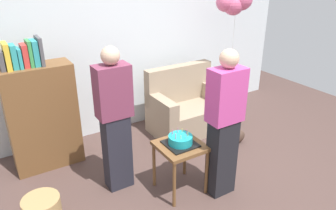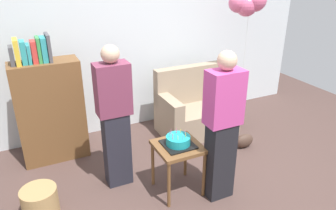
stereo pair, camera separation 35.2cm
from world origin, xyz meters
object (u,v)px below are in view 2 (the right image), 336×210
couch (195,109)px  person_blowing_candles (115,118)px  birthday_cake (178,141)px  person_holding_cake (222,128)px  handbag (244,141)px  wicker_basket (40,202)px  bookshelf (50,109)px  balloon_bunch (248,3)px  side_table (178,152)px

couch → person_blowing_candles: (-1.44, -0.73, 0.49)m
birthday_cake → person_blowing_candles: 0.73m
person_holding_cake → birthday_cake: bearing=-16.7°
person_holding_cake → handbag: size_ratio=5.82×
birthday_cake → person_holding_cake: person_holding_cake is taller
wicker_basket → couch: bearing=21.4°
bookshelf → balloon_bunch: balloon_bunch is taller
balloon_bunch → birthday_cake: bearing=-146.6°
side_table → person_blowing_candles: bearing=141.5°
birthday_cake → wicker_basket: (-1.43, 0.26, -0.48)m
bookshelf → handbag: 2.61m
couch → bookshelf: (-2.02, 0.14, 0.35)m
person_blowing_candles → birthday_cake: bearing=-61.2°
balloon_bunch → handbag: bearing=-118.6°
couch → person_blowing_candles: bearing=-153.1°
side_table → handbag: bearing=18.6°
side_table → person_blowing_candles: (-0.55, 0.44, 0.34)m
person_holding_cake → balloon_bunch: balloon_bunch is taller
person_holding_cake → person_blowing_candles: bearing=-18.7°
side_table → balloon_bunch: size_ratio=0.28×
side_table → birthday_cake: size_ratio=1.82×
side_table → person_holding_cake: (0.37, -0.26, 0.34)m
person_blowing_candles → person_holding_cake: bearing=-59.9°
person_holding_cake → wicker_basket: size_ratio=4.53×
person_holding_cake → handbag: person_holding_cake is taller
handbag → side_table: bearing=-161.4°
birthday_cake → handbag: 1.43m
side_table → birthday_cake: 0.14m
bookshelf → wicker_basket: 1.22m
person_holding_cake → wicker_basket: person_holding_cake is taller
wicker_basket → handbag: (2.69, 0.16, -0.05)m
bookshelf → person_holding_cake: size_ratio=0.99×
handbag → balloon_bunch: size_ratio=0.14×
couch → handbag: size_ratio=3.93×
handbag → balloon_bunch: (0.34, 0.63, 1.76)m
person_blowing_candles → person_holding_cake: size_ratio=1.00×
wicker_basket → handbag: bearing=3.5°
side_table → wicker_basket: side_table is taller
side_table → handbag: side_table is taller
couch → person_holding_cake: (-0.52, -1.42, 0.49)m
bookshelf → wicker_basket: size_ratio=4.50×
person_blowing_candles → wicker_basket: person_blowing_candles is taller
person_blowing_candles → person_holding_cake: 1.15m
birthday_cake → wicker_basket: bearing=169.8°
person_blowing_candles → balloon_bunch: balloon_bunch is taller
birthday_cake → side_table: bearing=-21.0°
side_table → balloon_bunch: (1.60, 1.05, 1.36)m
handbag → balloon_bunch: balloon_bunch is taller
person_holding_cake → handbag: (0.89, 0.68, -0.73)m
bookshelf → handbag: size_ratio=5.78×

